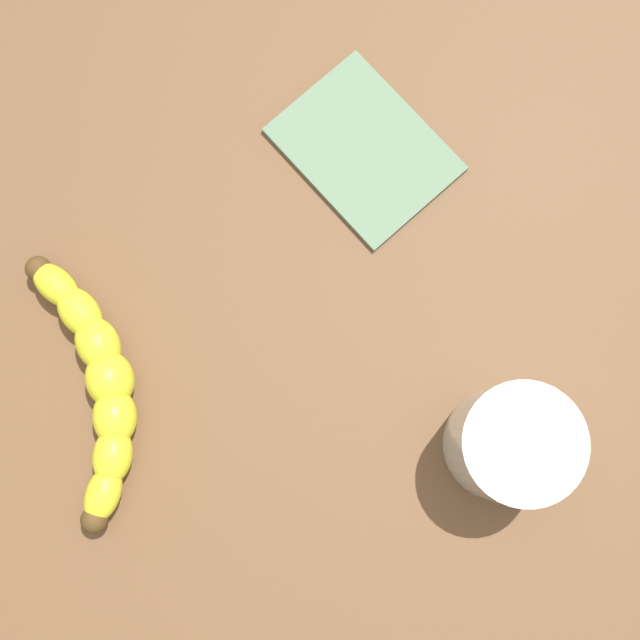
% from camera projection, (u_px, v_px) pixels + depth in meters
% --- Properties ---
extents(wooden_tabletop, '(1.20, 1.20, 0.03)m').
position_uv_depth(wooden_tabletop, '(312.00, 316.00, 0.71)').
color(wooden_tabletop, brown).
rests_on(wooden_tabletop, ground).
extents(banana, '(0.24, 0.07, 0.04)m').
position_uv_depth(banana, '(97.00, 383.00, 0.67)').
color(banana, yellow).
rests_on(banana, wooden_tabletop).
extents(smoothie_glass, '(0.09, 0.09, 0.09)m').
position_uv_depth(smoothie_glass, '(510.00, 444.00, 0.64)').
color(smoothie_glass, silver).
rests_on(smoothie_glass, wooden_tabletop).
extents(folded_napkin, '(0.18, 0.16, 0.01)m').
position_uv_depth(folded_napkin, '(365.00, 149.00, 0.72)').
color(folded_napkin, slate).
rests_on(folded_napkin, wooden_tabletop).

